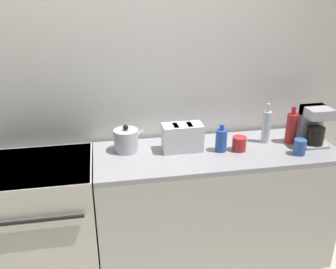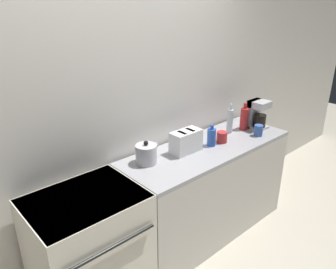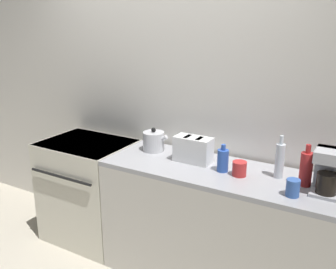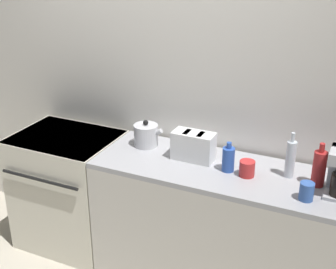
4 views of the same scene
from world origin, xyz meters
name	(u,v)px [view 1 (image 1 of 4)]	position (x,y,z in m)	size (l,w,h in m)	color
wall_back	(124,91)	(0.00, 0.67, 1.30)	(8.00, 0.05, 2.60)	silver
stove	(41,223)	(-0.65, 0.30, 0.48)	(0.77, 0.65, 0.93)	silver
counter_block	(214,206)	(0.62, 0.31, 0.47)	(1.74, 0.61, 0.93)	silver
kettle	(126,140)	(-0.01, 0.42, 1.02)	(0.22, 0.17, 0.20)	silver
toaster	(182,137)	(0.38, 0.36, 1.03)	(0.28, 0.14, 0.19)	white
coffee_maker	(314,125)	(1.34, 0.29, 1.08)	(0.18, 0.19, 0.29)	#B7B7BC
bottle_blue	(221,140)	(0.64, 0.30, 1.02)	(0.08, 0.08, 0.20)	#2D56B7
bottle_clear	(266,126)	(1.01, 0.39, 1.06)	(0.06, 0.06, 0.30)	silver
bottle_red	(291,128)	(1.19, 0.35, 1.05)	(0.08, 0.08, 0.28)	#B72828
cup_blue	(300,147)	(1.16, 0.15, 0.99)	(0.08, 0.08, 0.11)	#3860B2
cup_red	(239,144)	(0.77, 0.28, 0.99)	(0.10, 0.10, 0.10)	red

